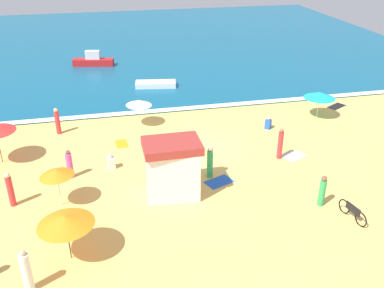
% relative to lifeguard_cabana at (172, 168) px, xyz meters
% --- Properties ---
extents(ground_plane, '(60.00, 60.00, 0.00)m').
position_rel_lifeguard_cabana_xyz_m(ground_plane, '(2.46, 4.68, -1.52)').
color(ground_plane, '#EDBC60').
extents(ocean_water, '(60.00, 44.00, 0.10)m').
position_rel_lifeguard_cabana_xyz_m(ocean_water, '(2.46, 32.68, -1.47)').
color(ocean_water, '#0F567A').
rests_on(ocean_water, ground_plane).
extents(wave_breaker_foam, '(57.00, 0.70, 0.01)m').
position_rel_lifeguard_cabana_xyz_m(wave_breaker_foam, '(2.46, 10.98, -1.41)').
color(wave_breaker_foam, white).
rests_on(wave_breaker_foam, ocean_water).
extents(lifeguard_cabana, '(2.80, 2.11, 2.97)m').
position_rel_lifeguard_cabana_xyz_m(lifeguard_cabana, '(0.00, 0.00, 0.00)').
color(lifeguard_cabana, white).
rests_on(lifeguard_cabana, ground_plane).
extents(beach_umbrella_1, '(2.18, 2.17, 2.05)m').
position_rel_lifeguard_cabana_xyz_m(beach_umbrella_1, '(-5.52, 0.19, 0.32)').
color(beach_umbrella_1, silver).
rests_on(beach_umbrella_1, ground_plane).
extents(beach_umbrella_3, '(3.03, 3.02, 2.13)m').
position_rel_lifeguard_cabana_xyz_m(beach_umbrella_3, '(-4.94, -3.78, 0.38)').
color(beach_umbrella_3, '#4C3823').
rests_on(beach_umbrella_3, ground_plane).
extents(beach_umbrella_4, '(1.78, 1.76, 1.91)m').
position_rel_lifeguard_cabana_xyz_m(beach_umbrella_4, '(-0.71, 8.80, 0.18)').
color(beach_umbrella_4, silver).
rests_on(beach_umbrella_4, ground_plane).
extents(beach_umbrella_5, '(3.04, 3.04, 1.91)m').
position_rel_lifeguard_cabana_xyz_m(beach_umbrella_5, '(11.90, 7.50, 0.17)').
color(beach_umbrella_5, silver).
rests_on(beach_umbrella_5, ground_plane).
extents(parked_bicycle, '(0.41, 1.80, 0.76)m').
position_rel_lifeguard_cabana_xyz_m(parked_bicycle, '(7.80, -3.89, -1.13)').
color(parked_bicycle, black).
rests_on(parked_bicycle, ground_plane).
extents(beachgoer_1, '(0.42, 0.42, 1.66)m').
position_rel_lifeguard_cabana_xyz_m(beachgoer_1, '(-5.15, 2.81, -0.74)').
color(beachgoer_1, '#D84CA5').
rests_on(beachgoer_1, ground_plane).
extents(beachgoer_2, '(0.45, 0.45, 1.80)m').
position_rel_lifeguard_cabana_xyz_m(beachgoer_2, '(-6.10, 8.71, -0.64)').
color(beachgoer_2, red).
rests_on(beachgoer_2, ground_plane).
extents(beachgoer_3, '(0.43, 0.43, 1.65)m').
position_rel_lifeguard_cabana_xyz_m(beachgoer_3, '(6.90, -2.56, -0.72)').
color(beachgoer_3, green).
rests_on(beachgoer_3, ground_plane).
extents(beachgoer_4, '(0.45, 0.45, 1.89)m').
position_rel_lifeguard_cabana_xyz_m(beachgoer_4, '(-6.40, -5.25, -0.63)').
color(beachgoer_4, white).
rests_on(beachgoer_4, ground_plane).
extents(beachgoer_5, '(0.45, 0.45, 0.93)m').
position_rel_lifeguard_cabana_xyz_m(beachgoer_5, '(-2.94, 3.30, -1.11)').
color(beachgoer_5, white).
rests_on(beachgoer_5, ground_plane).
extents(beachgoer_6, '(0.41, 0.41, 1.84)m').
position_rel_lifeguard_cabana_xyz_m(beachgoer_6, '(-7.83, 0.70, -0.61)').
color(beachgoer_6, red).
rests_on(beachgoer_6, ground_plane).
extents(beachgoer_7, '(0.41, 0.41, 1.92)m').
position_rel_lifeguard_cabana_xyz_m(beachgoer_7, '(6.82, 2.39, -0.59)').
color(beachgoer_7, red).
rests_on(beachgoer_7, ground_plane).
extents(beachgoer_8, '(0.51, 0.51, 0.88)m').
position_rel_lifeguard_cabana_xyz_m(beachgoer_8, '(7.72, 6.44, -1.13)').
color(beachgoer_8, blue).
rests_on(beachgoer_8, ground_plane).
extents(beachgoer_10, '(0.42, 0.42, 1.85)m').
position_rel_lifeguard_cabana_xyz_m(beachgoer_10, '(2.27, 1.22, -0.62)').
color(beachgoer_10, green).
rests_on(beachgoer_10, ground_plane).
extents(beach_towel_0, '(1.74, 1.43, 0.01)m').
position_rel_lifeguard_cabana_xyz_m(beach_towel_0, '(14.37, 9.09, -1.51)').
color(beach_towel_0, black).
rests_on(beach_towel_0, ground_plane).
extents(beach_towel_1, '(1.66, 1.49, 0.01)m').
position_rel_lifeguard_cabana_xyz_m(beach_towel_1, '(7.80, 2.42, -1.51)').
color(beach_towel_1, white).
rests_on(beach_towel_1, ground_plane).
extents(beach_towel_2, '(1.70, 1.40, 0.01)m').
position_rel_lifeguard_cabana_xyz_m(beach_towel_2, '(2.62, 0.57, -1.51)').
color(beach_towel_2, blue).
rests_on(beach_towel_2, ground_plane).
extents(beach_towel_3, '(0.86, 1.27, 0.01)m').
position_rel_lifeguard_cabana_xyz_m(beach_towel_3, '(-2.17, 6.26, -1.51)').
color(beach_towel_3, orange).
rests_on(beach_towel_3, ground_plane).
extents(small_boat_0, '(3.55, 1.75, 0.45)m').
position_rel_lifeguard_cabana_xyz_m(small_boat_0, '(1.46, 16.32, -1.19)').
color(small_boat_0, white).
rests_on(small_boat_0, ocean_water).
extents(small_boat_1, '(4.03, 1.73, 1.48)m').
position_rel_lifeguard_cabana_xyz_m(small_boat_1, '(-3.63, 23.88, -0.93)').
color(small_boat_1, red).
rests_on(small_boat_1, ocean_water).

